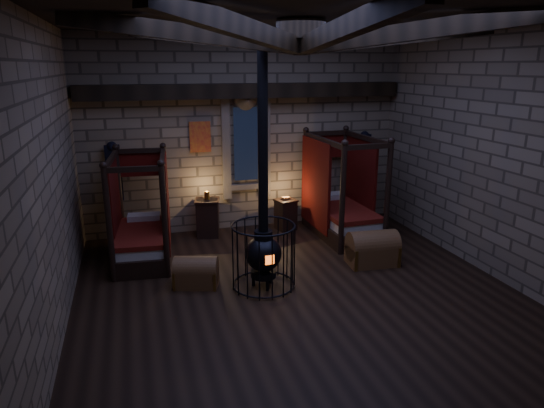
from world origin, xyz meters
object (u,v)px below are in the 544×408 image
object	(u,v)px
bed_left	(143,234)
trunk_right	(372,249)
bed_right	(341,211)
trunk_left	(196,273)
stove	(263,250)

from	to	relation	value
bed_left	trunk_right	distance (m)	4.33
bed_right	trunk_left	xyz separation A→B (m)	(-3.37, -1.70, -0.30)
bed_left	bed_right	bearing A→B (deg)	7.76
bed_left	stove	distance (m)	2.63
bed_right	trunk_left	distance (m)	3.79
trunk_left	stove	size ratio (longest dim) A/B	0.20
trunk_left	trunk_right	size ratio (longest dim) A/B	0.87
trunk_right	bed_left	bearing A→B (deg)	164.41
bed_left	bed_right	xyz separation A→B (m)	(4.16, 0.19, 0.04)
bed_right	stove	size ratio (longest dim) A/B	0.53
bed_right	trunk_left	world-z (taller)	bed_right
bed_left	trunk_right	world-z (taller)	bed_left
bed_right	trunk_right	xyz separation A→B (m)	(-0.11, -1.69, -0.24)
bed_left	stove	world-z (taller)	stove
bed_right	stove	distance (m)	3.07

